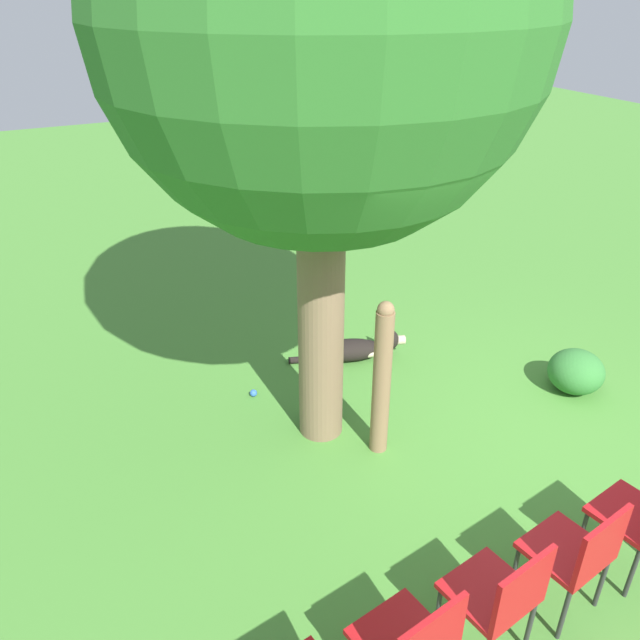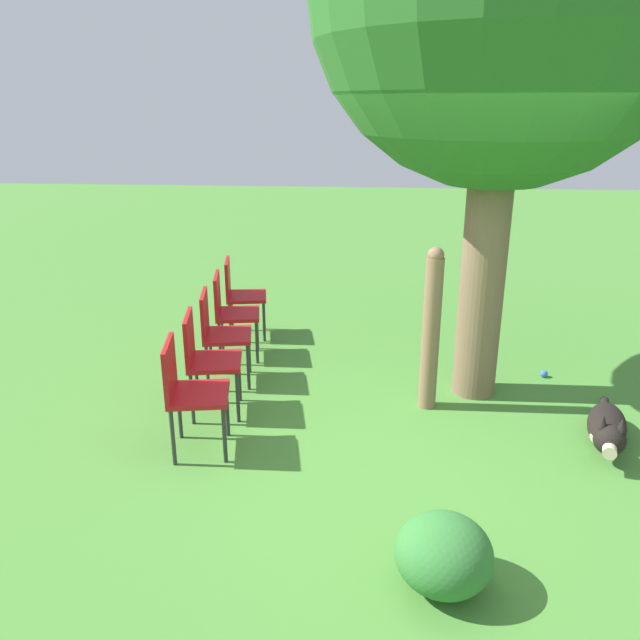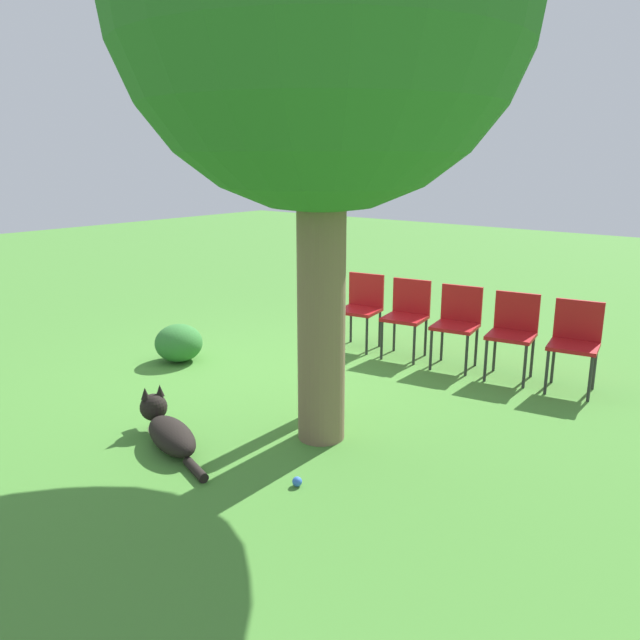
{
  "view_description": "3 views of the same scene",
  "coord_description": "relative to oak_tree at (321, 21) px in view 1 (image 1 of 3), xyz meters",
  "views": [
    {
      "loc": [
        -3.28,
        2.84,
        3.47
      ],
      "look_at": [
        0.56,
        1.0,
        1.13
      ],
      "focal_mm": 35.0,
      "sensor_mm": 36.0,
      "label": 1
    },
    {
      "loc": [
        -0.31,
        -4.19,
        2.45
      ],
      "look_at": [
        -0.76,
        0.98,
        0.63
      ],
      "focal_mm": 35.0,
      "sensor_mm": 36.0,
      "label": 2
    },
    {
      "loc": [
        4.2,
        3.87,
        2.18
      ],
      "look_at": [
        0.55,
        0.9,
        0.95
      ],
      "focal_mm": 35.0,
      "sensor_mm": 36.0,
      "label": 3
    }
  ],
  "objects": [
    {
      "name": "red_chair_1",
      "position": [
        -2.26,
        -0.59,
        -2.72
      ],
      "size": [
        0.49,
        0.51,
        0.86
      ],
      "rotation": [
        0.0,
        0.0,
        0.18
      ],
      "color": "#B21419",
      "rests_on": "ground_plane"
    },
    {
      "name": "fence_post",
      "position": [
        -0.43,
        -0.32,
        -2.54
      ],
      "size": [
        0.15,
        0.15,
        1.38
      ],
      "color": "#846647",
      "rests_on": "ground_plane"
    },
    {
      "name": "dog",
      "position": [
        0.87,
        -0.84,
        -3.11
      ],
      "size": [
        0.5,
        1.17,
        0.39
      ],
      "rotation": [
        0.0,
        0.0,
        4.4
      ],
      "color": "black",
      "rests_on": "ground_plane"
    },
    {
      "name": "ground_plane",
      "position": [
        -0.62,
        -0.96,
        -3.23
      ],
      "size": [
        30.0,
        30.0,
        0.0
      ],
      "primitive_type": "plane",
      "color": "#478433"
    },
    {
      "name": "red_chair_2",
      "position": [
        -2.29,
        0.01,
        -2.72
      ],
      "size": [
        0.49,
        0.51,
        0.86
      ],
      "rotation": [
        0.0,
        0.0,
        0.18
      ],
      "color": "#B21419",
      "rests_on": "ground_plane"
    },
    {
      "name": "oak_tree",
      "position": [
        0.0,
        0.0,
        0.0
      ],
      "size": [
        2.96,
        2.96,
        4.74
      ],
      "color": "#7A6047",
      "rests_on": "ground_plane"
    },
    {
      "name": "low_shrub",
      "position": [
        -0.51,
        -2.43,
        -3.03
      ],
      "size": [
        0.52,
        0.52,
        0.41
      ],
      "color": "#337533",
      "rests_on": "ground_plane"
    },
    {
      "name": "tennis_ball",
      "position": [
        0.71,
        0.36,
        -3.2
      ],
      "size": [
        0.07,
        0.07,
        0.07
      ],
      "color": "blue",
      "rests_on": "ground_plane"
    }
  ]
}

